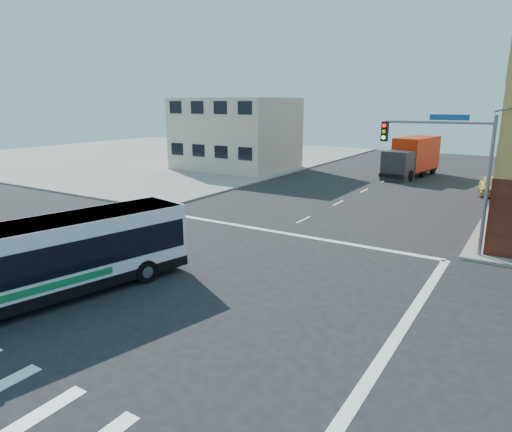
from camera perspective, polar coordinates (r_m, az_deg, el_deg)
The scene contains 7 objects.
ground at distance 20.05m, azimuth -10.83°, elevation -8.39°, with size 120.00×120.00×0.00m, color black.
sidewalk_nw at distance 68.46m, azimuth -12.66°, elevation 7.46°, with size 50.00×50.00×0.15m, color gray.
building_west at distance 52.79m, azimuth -2.52°, elevation 10.20°, with size 12.06×10.06×8.00m.
signal_mast_ne at distance 24.49m, azimuth 23.25°, elevation 6.86°, with size 7.91×1.13×8.07m.
transit_bus at distance 19.41m, azimuth -25.24°, elevation -4.92°, with size 5.19×12.05×3.49m.
box_truck at distance 50.08m, azimuth 18.87°, elevation 6.88°, with size 3.98×9.22×4.02m.
parked_car at distance 43.05m, azimuth 27.31°, elevation 3.40°, with size 1.79×4.46×1.52m, color gold.
Camera 1 is at (12.79, -13.45, 7.58)m, focal length 32.00 mm.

